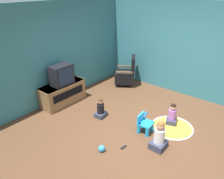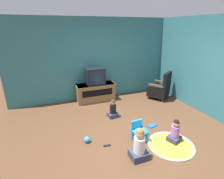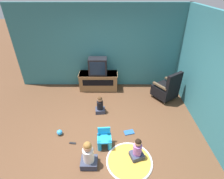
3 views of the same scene
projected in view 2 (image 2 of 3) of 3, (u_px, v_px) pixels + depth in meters
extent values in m
plane|color=brown|center=(137.00, 135.00, 4.01)|extent=(30.00, 30.00, 0.00)
cube|color=teal|center=(93.00, 60.00, 5.74)|extent=(5.41, 0.12, 2.64)
cube|color=brown|center=(96.00, 92.00, 5.79)|extent=(1.23, 0.49, 0.58)
cube|color=#A97C50|center=(95.00, 84.00, 5.70)|extent=(1.26, 0.50, 0.02)
cube|color=black|center=(98.00, 93.00, 5.55)|extent=(0.99, 0.01, 0.21)
cube|color=black|center=(95.00, 76.00, 5.58)|extent=(0.57, 0.35, 0.53)
cube|color=#142338|center=(97.00, 78.00, 5.42)|extent=(0.47, 0.02, 0.42)
cylinder|color=brown|center=(154.00, 93.00, 6.41)|extent=(0.04, 0.04, 0.10)
cylinder|color=brown|center=(148.00, 97.00, 6.01)|extent=(0.04, 0.04, 0.10)
cylinder|color=brown|center=(167.00, 96.00, 6.14)|extent=(0.04, 0.04, 0.10)
cylinder|color=brown|center=(163.00, 101.00, 5.74)|extent=(0.04, 0.04, 0.10)
cube|color=black|center=(158.00, 91.00, 6.00)|extent=(0.85, 0.84, 0.33)
cube|color=black|center=(167.00, 80.00, 5.72)|extent=(0.53, 0.41, 0.52)
cube|color=brown|center=(162.00, 82.00, 6.12)|extent=(0.35, 0.46, 0.05)
cube|color=brown|center=(156.00, 86.00, 5.70)|extent=(0.35, 0.46, 0.05)
cylinder|color=#1E99DB|center=(138.00, 139.00, 3.66)|extent=(0.09, 0.09, 0.24)
cylinder|color=#1E99DB|center=(147.00, 136.00, 3.75)|extent=(0.09, 0.09, 0.24)
cylinder|color=#1E99DB|center=(133.00, 134.00, 3.83)|extent=(0.09, 0.09, 0.24)
cylinder|color=#1E99DB|center=(141.00, 132.00, 3.92)|extent=(0.09, 0.09, 0.24)
cube|color=#1E99DB|center=(140.00, 131.00, 3.76)|extent=(0.33, 0.31, 0.04)
cube|color=#1E99DB|center=(137.00, 124.00, 3.83)|extent=(0.28, 0.06, 0.18)
cylinder|color=gold|center=(171.00, 145.00, 3.65)|extent=(0.95, 0.95, 0.01)
torus|color=silver|center=(171.00, 145.00, 3.65)|extent=(0.95, 0.95, 0.04)
cube|color=#33384C|center=(113.00, 115.00, 4.80)|extent=(0.28, 0.25, 0.11)
cylinder|color=black|center=(113.00, 109.00, 4.73)|extent=(0.17, 0.17, 0.25)
sphere|color=#9E7051|center=(113.00, 103.00, 4.67)|extent=(0.14, 0.14, 0.14)
sphere|color=#472D19|center=(113.00, 102.00, 4.66)|extent=(0.13, 0.13, 0.13)
cube|color=#33384C|center=(174.00, 139.00, 3.78)|extent=(0.33, 0.31, 0.12)
cylinder|color=#A566BF|center=(175.00, 131.00, 3.71)|extent=(0.18, 0.18, 0.25)
sphere|color=tan|center=(176.00, 124.00, 3.65)|extent=(0.14, 0.14, 0.14)
sphere|color=black|center=(176.00, 122.00, 3.64)|extent=(0.13, 0.13, 0.13)
cube|color=#33384C|center=(139.00, 155.00, 3.29)|extent=(0.33, 0.29, 0.14)
cylinder|color=silver|center=(139.00, 145.00, 3.21)|extent=(0.21, 0.21, 0.31)
sphere|color=tan|center=(140.00, 134.00, 3.13)|extent=(0.17, 0.17, 0.17)
sphere|color=olive|center=(140.00, 132.00, 3.12)|extent=(0.16, 0.16, 0.16)
sphere|color=#3399E5|center=(87.00, 140.00, 3.74)|extent=(0.13, 0.13, 0.13)
cube|color=#235699|center=(152.00, 126.00, 4.37)|extent=(0.27, 0.20, 0.02)
cube|color=black|center=(107.00, 146.00, 3.64)|extent=(0.15, 0.06, 0.02)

